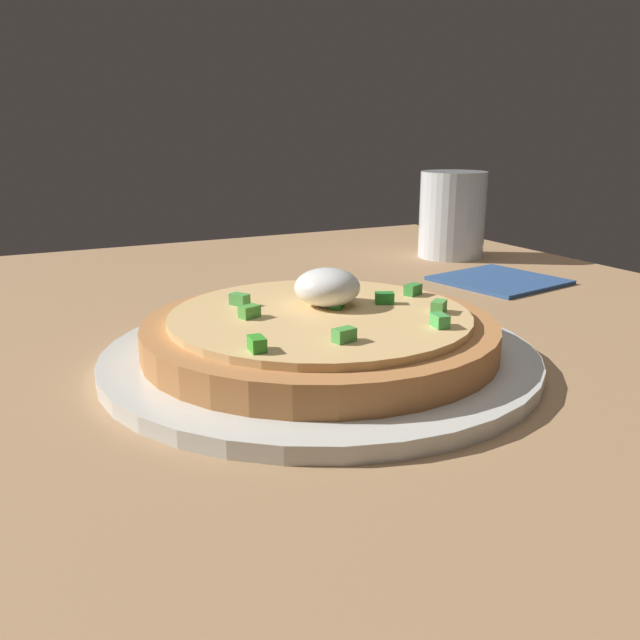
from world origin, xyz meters
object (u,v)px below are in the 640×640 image
pizza (320,330)px  napkin (499,280)px  cup_near (452,218)px  plate (320,356)px

pizza → napkin: bearing=116.1°
cup_near → pizza: bearing=-49.4°
pizza → plate: bearing=-48.0°
napkin → cup_near: bearing=162.7°
cup_near → napkin: 15.11cm
plate → cup_near: (-27.30, 31.86, 4.25)cm
pizza → napkin: size_ratio=2.18×
cup_near → napkin: size_ratio=0.95×
napkin → pizza: bearing=-63.9°
plate → napkin: plate is taller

